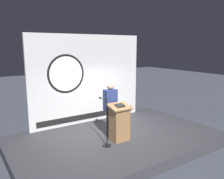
% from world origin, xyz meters
% --- Properties ---
extents(ground_plane, '(40.00, 40.00, 0.00)m').
position_xyz_m(ground_plane, '(0.00, 0.00, 0.00)').
color(ground_plane, '#383D47').
extents(stage_platform, '(6.40, 4.00, 0.30)m').
position_xyz_m(stage_platform, '(0.00, 0.00, 0.15)').
color(stage_platform, '#333338').
rests_on(stage_platform, ground).
extents(banner_display, '(4.45, 0.12, 3.22)m').
position_xyz_m(banner_display, '(-0.03, 1.85, 1.90)').
color(banner_display, silver).
rests_on(banner_display, stage_platform).
extents(podium, '(0.64, 0.50, 1.13)m').
position_xyz_m(podium, '(-0.11, -0.29, 0.85)').
color(podium, olive).
rests_on(podium, stage_platform).
extents(speaker_person, '(0.40, 0.26, 1.70)m').
position_xyz_m(speaker_person, '(-0.12, 0.19, 1.17)').
color(speaker_person, black).
rests_on(speaker_person, stage_platform).
extents(microphone_stand, '(0.24, 0.51, 1.39)m').
position_xyz_m(microphone_stand, '(-0.66, -0.39, 0.78)').
color(microphone_stand, black).
rests_on(microphone_stand, stage_platform).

